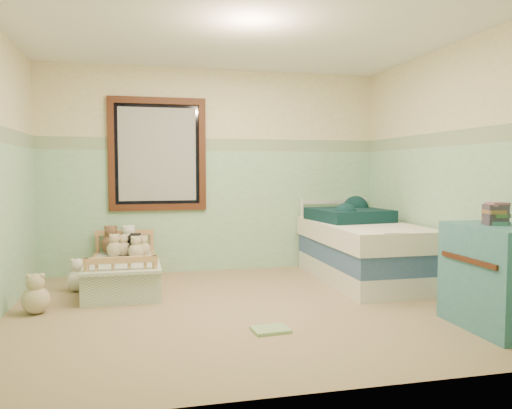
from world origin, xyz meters
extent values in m
cube|color=#998462|center=(0.00, 0.00, -0.01)|extent=(4.20, 3.60, 0.02)
cube|color=white|center=(0.00, 0.00, 2.51)|extent=(4.20, 3.60, 0.02)
cube|color=beige|center=(0.00, 1.80, 1.25)|extent=(4.20, 0.04, 2.50)
cube|color=beige|center=(0.00, -1.80, 1.25)|extent=(4.20, 0.04, 2.50)
cube|color=beige|center=(2.10, 0.00, 1.25)|extent=(0.04, 3.60, 2.50)
cube|color=#87B58A|center=(0.00, 1.79, 0.75)|extent=(4.20, 0.01, 1.50)
cube|color=#466F50|center=(0.00, 1.79, 1.57)|extent=(4.20, 0.01, 0.15)
cube|color=#391B0E|center=(-0.70, 1.76, 1.45)|extent=(1.16, 0.06, 1.36)
cube|color=#B1B1AF|center=(-0.70, 1.77, 1.45)|extent=(0.92, 0.01, 1.12)
cube|color=tan|center=(-1.10, 1.05, 0.09)|extent=(0.68, 1.36, 0.18)
cube|color=silver|center=(-1.10, 1.05, 0.24)|extent=(0.62, 1.30, 0.12)
cube|color=#7B9FBA|center=(-1.10, 0.63, 0.31)|extent=(0.74, 0.68, 0.03)
sphere|color=brown|center=(-1.25, 1.55, 0.41)|extent=(0.22, 0.22, 0.22)
sphere|color=silver|center=(-1.05, 1.55, 0.41)|extent=(0.22, 0.22, 0.22)
sphere|color=#C7B28B|center=(-1.20, 1.33, 0.38)|extent=(0.18, 0.18, 0.18)
sphere|color=black|center=(-0.97, 1.33, 0.38)|extent=(0.18, 0.18, 0.18)
sphere|color=silver|center=(-1.55, 1.02, 0.12)|extent=(0.23, 0.23, 0.23)
sphere|color=#C7B28B|center=(-1.82, 0.24, 0.12)|extent=(0.24, 0.24, 0.24)
cube|color=white|center=(1.55, 0.80, 0.11)|extent=(0.93, 1.86, 0.22)
cube|color=navy|center=(1.55, 0.80, 0.33)|extent=(0.93, 1.86, 0.22)
cube|color=white|center=(1.55, 0.80, 0.55)|extent=(0.97, 1.89, 0.22)
cube|color=black|center=(1.50, 1.10, 0.73)|extent=(0.89, 0.93, 0.14)
cube|color=#2E6C7B|center=(1.83, -1.03, 0.41)|extent=(0.52, 0.83, 0.83)
cube|color=#442124|center=(1.83, -0.99, 0.91)|extent=(0.18, 0.15, 0.16)
cube|color=maroon|center=(-0.90, 0.80, 0.09)|extent=(0.34, 0.32, 0.18)
cube|color=yellow|center=(0.06, -0.69, 0.01)|extent=(0.30, 0.24, 0.03)
sphere|color=silver|center=(-1.06, 1.50, 0.37)|extent=(0.16, 0.16, 0.16)
sphere|color=black|center=(-1.07, 1.43, 0.37)|extent=(0.15, 0.15, 0.15)
sphere|color=#C7B28B|center=(-0.97, 1.17, 0.38)|extent=(0.17, 0.17, 0.17)
sphere|color=#C7B28B|center=(-1.11, 1.36, 0.38)|extent=(0.16, 0.16, 0.16)
sphere|color=#C7B28B|center=(-0.89, 1.31, 0.37)|extent=(0.16, 0.16, 0.16)
camera|label=1|loc=(-0.92, -4.41, 1.27)|focal=35.14mm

